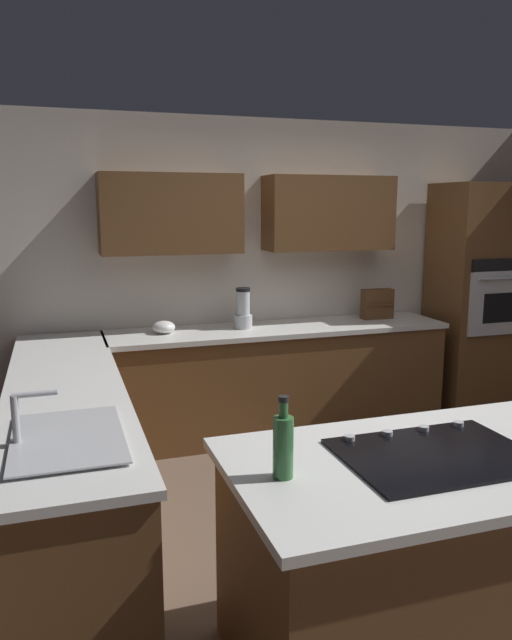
{
  "coord_description": "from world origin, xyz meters",
  "views": [
    {
      "loc": [
        1.83,
        2.92,
        1.88
      ],
      "look_at": [
        0.51,
        -1.08,
        1.09
      ],
      "focal_mm": 34.33,
      "sensor_mm": 36.0,
      "label": 1
    }
  ],
  "objects": [
    {
      "name": "mixing_bowl",
      "position": [
        1.05,
        -1.76,
        0.95
      ],
      "size": [
        0.18,
        0.18,
        0.1
      ],
      "primitive_type": "ellipsoid",
      "color": "white",
      "rests_on": "countertop_back"
    },
    {
      "name": "oil_bottle",
      "position": [
        1.08,
        0.95,
        1.03
      ],
      "size": [
        0.08,
        0.08,
        0.31
      ],
      "color": "#336B38",
      "rests_on": "island_top"
    },
    {
      "name": "ground_plane",
      "position": [
        0.0,
        0.0,
        0.0
      ],
      "size": [
        14.0,
        14.0,
        0.0
      ],
      "primitive_type": "plane",
      "color": "brown"
    },
    {
      "name": "island_top",
      "position": [
        0.42,
        0.96,
        0.88
      ],
      "size": [
        1.68,
        0.96,
        0.04
      ],
      "primitive_type": "cube",
      "color": "silver",
      "rests_on": "island_base"
    },
    {
      "name": "sink_unit",
      "position": [
        1.83,
        0.34,
        0.92
      ],
      "size": [
        0.46,
        0.7,
        0.23
      ],
      "color": "#515456",
      "rests_on": "countertop_side"
    },
    {
      "name": "lower_cabinets_side",
      "position": [
        1.82,
        -0.55,
        0.43
      ],
      "size": [
        0.6,
        2.9,
        0.86
      ],
      "primitive_type": "cube",
      "color": "brown",
      "rests_on": "ground"
    },
    {
      "name": "lower_cabinets_back",
      "position": [
        0.1,
        -1.72,
        0.43
      ],
      "size": [
        2.8,
        0.6,
        0.86
      ],
      "primitive_type": "cube",
      "color": "brown",
      "rests_on": "ground"
    },
    {
      "name": "wall_oven",
      "position": [
        -1.85,
        -1.72,
        1.04
      ],
      "size": [
        0.8,
        0.66,
        2.08
      ],
      "color": "brown",
      "rests_on": "ground"
    },
    {
      "name": "spice_rack",
      "position": [
        -0.85,
        -1.8,
        1.03
      ],
      "size": [
        0.28,
        0.11,
        0.26
      ],
      "color": "brown",
      "rests_on": "countertop_back"
    },
    {
      "name": "wall_back",
      "position": [
        0.06,
        -2.05,
        1.42
      ],
      "size": [
        6.0,
        0.44,
        2.6
      ],
      "color": "silver",
      "rests_on": "ground"
    },
    {
      "name": "blender",
      "position": [
        0.4,
        -1.76,
        1.04
      ],
      "size": [
        0.15,
        0.15,
        0.33
      ],
      "color": "silver",
      "rests_on": "countertop_back"
    },
    {
      "name": "countertop_back",
      "position": [
        0.1,
        -1.72,
        0.88
      ],
      "size": [
        2.84,
        0.64,
        0.04
      ],
      "primitive_type": "cube",
      "color": "silver",
      "rests_on": "lower_cabinets_back"
    },
    {
      "name": "countertop_side",
      "position": [
        1.82,
        -0.55,
        0.88
      ],
      "size": [
        0.64,
        2.94,
        0.04
      ],
      "primitive_type": "cube",
      "color": "silver",
      "rests_on": "lower_cabinets_side"
    },
    {
      "name": "cooktop",
      "position": [
        0.42,
        0.96,
        0.91
      ],
      "size": [
        0.76,
        0.56,
        0.03
      ],
      "color": "black",
      "rests_on": "island_top"
    },
    {
      "name": "island_base",
      "position": [
        0.42,
        0.96,
        0.43
      ],
      "size": [
        1.6,
        0.88,
        0.86
      ],
      "primitive_type": "cube",
      "color": "brown",
      "rests_on": "ground"
    }
  ]
}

